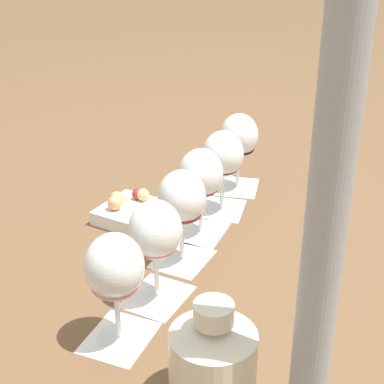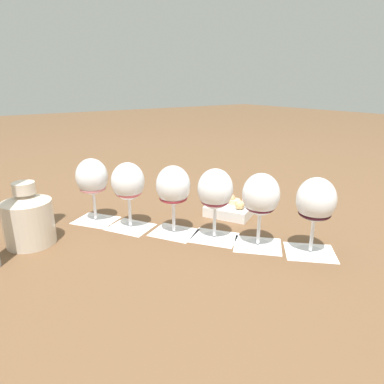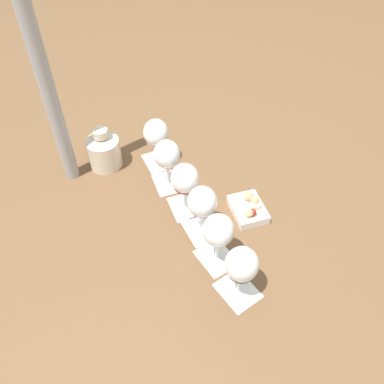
{
  "view_description": "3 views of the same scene",
  "coord_description": "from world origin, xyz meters",
  "px_view_note": "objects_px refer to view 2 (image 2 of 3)",
  "views": [
    {
      "loc": [
        -0.54,
        -0.84,
        0.6
      ],
      "look_at": [
        -0.0,
        -0.0,
        0.12
      ],
      "focal_mm": 55.0,
      "sensor_mm": 36.0,
      "label": 1
    },
    {
      "loc": [
        0.67,
        -0.47,
        0.38
      ],
      "look_at": [
        -0.0,
        -0.0,
        0.12
      ],
      "focal_mm": 32.0,
      "sensor_mm": 36.0,
      "label": 2
    },
    {
      "loc": [
        0.83,
        0.15,
        1.01
      ],
      "look_at": [
        -0.0,
        -0.0,
        0.12
      ],
      "focal_mm": 38.0,
      "sensor_mm": 36.0,
      "label": 3
    }
  ],
  "objects_px": {
    "wine_glass_0": "(92,179)",
    "wine_glass_3": "(215,192)",
    "wine_glass_5": "(316,203)",
    "snack_dish": "(230,208)",
    "wine_glass_1": "(128,184)",
    "wine_glass_2": "(173,188)",
    "ceramic_vase": "(28,218)",
    "wine_glass_4": "(261,198)"
  },
  "relations": [
    {
      "from": "wine_glass_3",
      "to": "snack_dish",
      "type": "xyz_separation_m",
      "value": [
        -0.1,
        0.14,
        -0.1
      ]
    },
    {
      "from": "wine_glass_5",
      "to": "ceramic_vase",
      "type": "xyz_separation_m",
      "value": [
        -0.43,
        -0.52,
        -0.06
      ]
    },
    {
      "from": "wine_glass_3",
      "to": "wine_glass_5",
      "type": "relative_size",
      "value": 1.0
    },
    {
      "from": "wine_glass_0",
      "to": "wine_glass_1",
      "type": "height_order",
      "value": "same"
    },
    {
      "from": "wine_glass_5",
      "to": "wine_glass_3",
      "type": "bearing_deg",
      "value": -145.35
    },
    {
      "from": "wine_glass_3",
      "to": "wine_glass_4",
      "type": "bearing_deg",
      "value": 32.01
    },
    {
      "from": "wine_glass_4",
      "to": "wine_glass_0",
      "type": "bearing_deg",
      "value": -145.06
    },
    {
      "from": "wine_glass_0",
      "to": "ceramic_vase",
      "type": "bearing_deg",
      "value": -74.74
    },
    {
      "from": "snack_dish",
      "to": "wine_glass_3",
      "type": "bearing_deg",
      "value": -54.71
    },
    {
      "from": "wine_glass_2",
      "to": "wine_glass_4",
      "type": "xyz_separation_m",
      "value": [
        0.18,
        0.13,
        -0.0
      ]
    },
    {
      "from": "wine_glass_5",
      "to": "wine_glass_1",
      "type": "bearing_deg",
      "value": -143.47
    },
    {
      "from": "wine_glass_2",
      "to": "wine_glass_5",
      "type": "bearing_deg",
      "value": 35.82
    },
    {
      "from": "wine_glass_2",
      "to": "snack_dish",
      "type": "relative_size",
      "value": 1.12
    },
    {
      "from": "wine_glass_0",
      "to": "wine_glass_5",
      "type": "height_order",
      "value": "same"
    },
    {
      "from": "wine_glass_1",
      "to": "wine_glass_5",
      "type": "relative_size",
      "value": 1.0
    },
    {
      "from": "wine_glass_1",
      "to": "wine_glass_4",
      "type": "relative_size",
      "value": 1.0
    },
    {
      "from": "wine_glass_0",
      "to": "wine_glass_3",
      "type": "relative_size",
      "value": 1.0
    },
    {
      "from": "wine_glass_1",
      "to": "snack_dish",
      "type": "relative_size",
      "value": 1.12
    },
    {
      "from": "wine_glass_3",
      "to": "wine_glass_5",
      "type": "bearing_deg",
      "value": 34.65
    },
    {
      "from": "wine_glass_1",
      "to": "wine_glass_5",
      "type": "xyz_separation_m",
      "value": [
        0.38,
        0.28,
        0.0
      ]
    },
    {
      "from": "wine_glass_3",
      "to": "wine_glass_4",
      "type": "relative_size",
      "value": 1.0
    },
    {
      "from": "wine_glass_5",
      "to": "snack_dish",
      "type": "bearing_deg",
      "value": 179.11
    },
    {
      "from": "wine_glass_4",
      "to": "wine_glass_5",
      "type": "relative_size",
      "value": 1.0
    },
    {
      "from": "wine_glass_4",
      "to": "snack_dish",
      "type": "distance_m",
      "value": 0.23
    },
    {
      "from": "wine_glass_3",
      "to": "snack_dish",
      "type": "bearing_deg",
      "value": 125.29
    },
    {
      "from": "wine_glass_3",
      "to": "ceramic_vase",
      "type": "relative_size",
      "value": 1.15
    },
    {
      "from": "wine_glass_1",
      "to": "wine_glass_3",
      "type": "bearing_deg",
      "value": 38.39
    },
    {
      "from": "wine_glass_0",
      "to": "wine_glass_1",
      "type": "distance_m",
      "value": 0.12
    },
    {
      "from": "wine_glass_3",
      "to": "wine_glass_1",
      "type": "bearing_deg",
      "value": -141.61
    },
    {
      "from": "wine_glass_4",
      "to": "wine_glass_1",
      "type": "bearing_deg",
      "value": -143.67
    },
    {
      "from": "wine_glass_0",
      "to": "wine_glass_2",
      "type": "xyz_separation_m",
      "value": [
        0.2,
        0.14,
        0.0
      ]
    },
    {
      "from": "snack_dish",
      "to": "ceramic_vase",
      "type": "bearing_deg",
      "value": -104.91
    },
    {
      "from": "wine_glass_3",
      "to": "ceramic_vase",
      "type": "distance_m",
      "value": 0.46
    },
    {
      "from": "snack_dish",
      "to": "wine_glass_4",
      "type": "bearing_deg",
      "value": -22.01
    },
    {
      "from": "ceramic_vase",
      "to": "snack_dish",
      "type": "height_order",
      "value": "ceramic_vase"
    },
    {
      "from": "wine_glass_2",
      "to": "ceramic_vase",
      "type": "height_order",
      "value": "wine_glass_2"
    },
    {
      "from": "ceramic_vase",
      "to": "snack_dish",
      "type": "distance_m",
      "value": 0.55
    },
    {
      "from": "wine_glass_1",
      "to": "wine_glass_0",
      "type": "bearing_deg",
      "value": -149.11
    },
    {
      "from": "wine_glass_4",
      "to": "snack_dish",
      "type": "height_order",
      "value": "wine_glass_4"
    },
    {
      "from": "wine_glass_2",
      "to": "wine_glass_5",
      "type": "xyz_separation_m",
      "value": [
        0.28,
        0.2,
        -0.0
      ]
    },
    {
      "from": "wine_glass_4",
      "to": "wine_glass_5",
      "type": "height_order",
      "value": "same"
    },
    {
      "from": "wine_glass_0",
      "to": "snack_dish",
      "type": "xyz_separation_m",
      "value": [
        0.19,
        0.35,
        -0.1
      ]
    }
  ]
}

